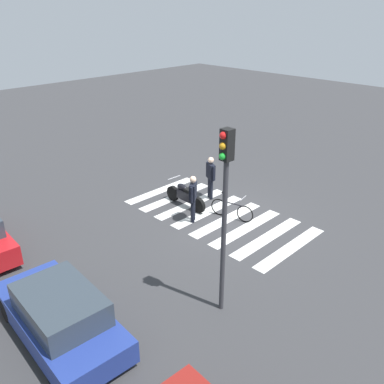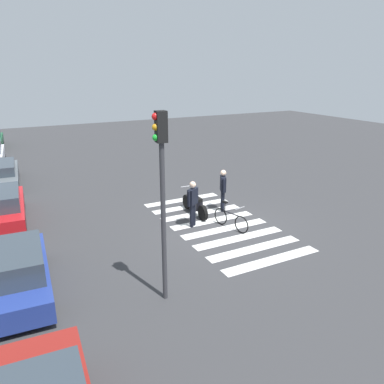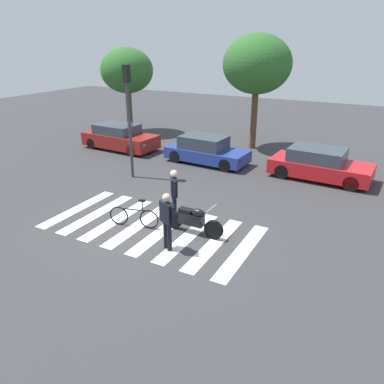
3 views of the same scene
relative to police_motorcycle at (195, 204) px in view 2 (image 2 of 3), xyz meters
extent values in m
plane|color=#38383A|center=(-1.36, -0.30, -0.45)|extent=(60.00, 60.00, 0.00)
cylinder|color=black|center=(0.73, -0.02, -0.15)|extent=(0.60, 0.16, 0.60)
cylinder|color=black|center=(-0.71, 0.02, -0.15)|extent=(0.60, 0.16, 0.60)
cube|color=black|center=(-0.04, 0.00, 0.03)|extent=(0.81, 0.30, 0.36)
ellipsoid|color=black|center=(0.19, -0.01, 0.30)|extent=(0.49, 0.25, 0.24)
cube|color=black|center=(-0.24, 0.01, 0.27)|extent=(0.45, 0.25, 0.12)
cylinder|color=#A5A5AD|center=(0.65, -0.02, 0.55)|extent=(0.05, 0.62, 0.04)
torus|color=black|center=(-2.39, -0.61, -0.13)|extent=(0.63, 0.18, 0.64)
torus|color=black|center=(-1.37, -0.38, -0.13)|extent=(0.63, 0.18, 0.64)
cylinder|color=black|center=(-1.88, -0.50, 0.15)|extent=(0.80, 0.22, 0.04)
cylinder|color=black|center=(-1.58, -0.43, 0.32)|extent=(0.04, 0.04, 0.34)
cube|color=black|center=(-1.58, -0.43, 0.50)|extent=(0.22, 0.14, 0.06)
cylinder|color=#99999E|center=(-2.29, -0.59, 0.47)|extent=(0.13, 0.45, 0.03)
cylinder|color=black|center=(-0.26, -1.17, -0.02)|extent=(0.14, 0.14, 0.86)
cylinder|color=black|center=(-0.09, -1.24, -0.02)|extent=(0.14, 0.14, 0.86)
cube|color=black|center=(-0.17, -1.21, 0.71)|extent=(0.54, 0.40, 0.61)
sphere|color=beige|center=(-0.17, -1.21, 1.17)|extent=(0.23, 0.23, 0.23)
cylinder|color=black|center=(-0.45, -1.08, 0.71)|extent=(0.09, 0.09, 0.58)
cylinder|color=black|center=(0.10, -1.34, 0.71)|extent=(0.09, 0.09, 0.58)
cylinder|color=black|center=(-1.08, 0.71, -0.02)|extent=(0.14, 0.14, 0.86)
cylinder|color=black|center=(-0.98, 0.56, -0.02)|extent=(0.14, 0.14, 0.86)
cube|color=black|center=(-1.03, 0.63, 0.71)|extent=(0.45, 0.52, 0.61)
sphere|color=beige|center=(-1.03, 0.63, 1.17)|extent=(0.23, 0.23, 0.23)
cylinder|color=black|center=(-1.20, 0.88, 0.71)|extent=(0.09, 0.09, 0.58)
cylinder|color=black|center=(-0.86, 0.39, 0.71)|extent=(0.09, 0.09, 0.58)
cube|color=silver|center=(-4.51, -0.30, -0.44)|extent=(0.45, 3.48, 0.01)
cube|color=silver|center=(-3.61, -0.30, -0.44)|extent=(0.45, 3.48, 0.01)
cube|color=silver|center=(-2.71, -0.30, -0.44)|extent=(0.45, 3.48, 0.01)
cube|color=silver|center=(-1.81, -0.30, -0.44)|extent=(0.45, 3.48, 0.01)
cube|color=silver|center=(-0.91, -0.30, -0.44)|extent=(0.45, 3.48, 0.01)
cube|color=silver|center=(-0.01, -0.30, -0.44)|extent=(0.45, 3.48, 0.01)
cube|color=silver|center=(0.89, -0.30, -0.44)|extent=(0.45, 3.48, 0.01)
cube|color=silver|center=(1.79, -0.30, -0.44)|extent=(0.45, 3.48, 0.01)
cylinder|color=black|center=(-6.75, 5.96, -0.15)|extent=(0.61, 0.25, 0.60)
cube|color=#F2EDCC|center=(-6.11, 6.13, 0.18)|extent=(0.09, 0.20, 0.12)
cylinder|color=black|center=(-1.48, 5.97, -0.14)|extent=(0.62, 0.25, 0.61)
cylinder|color=black|center=(-4.20, 6.12, -0.14)|extent=(0.62, 0.25, 0.61)
cube|color=navy|center=(-2.80, 6.77, 0.00)|extent=(4.10, 1.89, 0.56)
cube|color=#333D47|center=(-3.00, 6.78, 0.58)|extent=(2.25, 1.59, 0.60)
cube|color=#F2EDCC|center=(-0.87, 6.12, 0.08)|extent=(0.09, 0.20, 0.12)
cylinder|color=black|center=(3.91, 6.13, -0.13)|extent=(0.64, 0.26, 0.63)
cylinder|color=black|center=(1.06, 6.29, -0.13)|extent=(0.64, 0.26, 0.63)
cube|color=#F2EDCC|center=(4.55, 6.32, 0.13)|extent=(0.09, 0.20, 0.12)
cylinder|color=black|center=(9.56, 5.98, -0.14)|extent=(0.63, 0.25, 0.61)
cylinder|color=black|center=(6.42, 6.16, -0.14)|extent=(0.63, 0.25, 0.61)
cube|color=#F2EDCC|center=(10.27, 6.16, 0.09)|extent=(0.09, 0.20, 0.12)
cylinder|color=black|center=(14.65, 6.45, -0.10)|extent=(0.70, 0.26, 0.69)
cylinder|color=black|center=(11.82, 6.62, -0.10)|extent=(0.70, 0.26, 0.69)
cylinder|color=black|center=(20.31, 6.34, -0.13)|extent=(0.64, 0.26, 0.63)
cylinder|color=black|center=(17.28, 6.51, -0.13)|extent=(0.64, 0.26, 0.63)
cylinder|color=#38383D|center=(-4.81, 3.40, 1.57)|extent=(0.12, 0.12, 4.03)
cube|color=black|center=(-4.81, 3.40, 3.93)|extent=(0.25, 0.25, 0.70)
sphere|color=red|center=(-4.81, 3.53, 4.16)|extent=(0.16, 0.16, 0.16)
sphere|color=orange|center=(-4.81, 3.53, 3.93)|extent=(0.16, 0.16, 0.16)
sphere|color=green|center=(-4.81, 3.53, 3.70)|extent=(0.16, 0.16, 0.16)
camera|label=1|loc=(-10.17, 9.80, 6.65)|focal=38.36mm
camera|label=2|loc=(-12.54, 6.65, 5.16)|focal=35.26mm
camera|label=3|loc=(4.95, -9.33, 5.19)|focal=35.45mm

